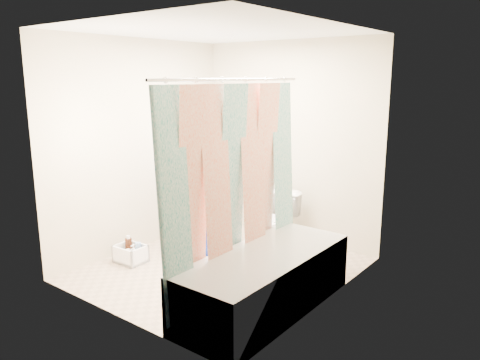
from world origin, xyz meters
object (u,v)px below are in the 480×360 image
Objects in this scene: bathtub at (265,279)px; toilet at (276,222)px; plumber at (213,172)px; cleaning_caddy at (131,255)px.

bathtub is 1.43m from toilet.
plumber reaches higher than cleaning_caddy.
toilet is at bearing 48.90° from cleaning_caddy.
bathtub is at bearing -1.14° from cleaning_caddy.
bathtub is at bearing 54.28° from plumber.
toilet is 0.94m from plumber.
toilet is at bearing 125.38° from plumber.
toilet is (-0.71, 1.24, 0.06)m from bathtub.
toilet is 0.36× the size of plumber.
plumber is at bearing -147.34° from toilet.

